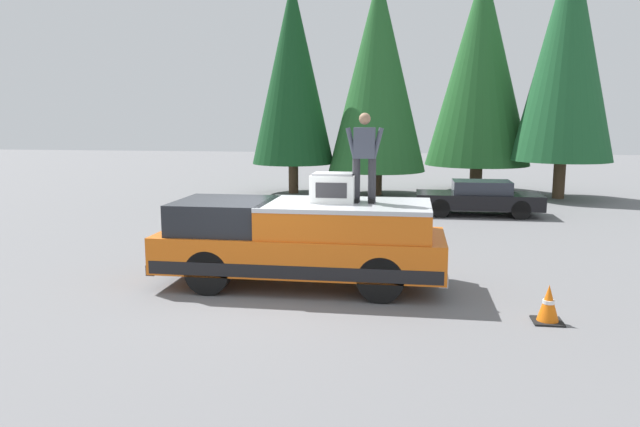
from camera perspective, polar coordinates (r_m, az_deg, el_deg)
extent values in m
plane|color=slate|center=(11.48, -4.80, -7.35)|extent=(90.00, 90.00, 0.00)
cube|color=orange|center=(11.66, -1.83, -3.51)|extent=(2.00, 5.50, 0.70)
cube|color=black|center=(11.71, -1.83, -4.43)|extent=(2.01, 5.39, 0.24)
cube|color=black|center=(11.90, -9.02, -0.17)|extent=(1.84, 1.87, 0.60)
cube|color=orange|center=(11.42, 2.50, -0.66)|extent=(1.92, 3.19, 0.52)
cube|color=#B7BABF|center=(11.37, 2.51, 0.83)|extent=(1.94, 3.19, 0.08)
cube|color=#232326|center=(12.49, -14.09, -4.20)|extent=(1.96, 0.16, 0.20)
cube|color=#B2B5BA|center=(11.56, 11.47, -5.18)|extent=(1.96, 0.16, 0.20)
cylinder|color=black|center=(11.33, -10.61, -5.50)|extent=(0.30, 0.84, 0.84)
cylinder|color=black|center=(12.90, -8.13, -3.63)|extent=(0.30, 0.84, 0.84)
cylinder|color=black|center=(10.73, 5.80, -6.22)|extent=(0.30, 0.84, 0.84)
cylinder|color=black|center=(12.38, 6.20, -4.14)|extent=(0.30, 0.84, 0.84)
cube|color=silver|center=(11.46, 1.28, 2.41)|extent=(0.64, 0.84, 0.52)
cube|color=#2D2D30|center=(11.15, 1.07, 2.22)|extent=(0.01, 0.59, 0.29)
cube|color=#99999E|center=(11.43, 1.28, 3.81)|extent=(0.58, 0.76, 0.04)
cylinder|color=#333338|center=(11.38, 4.98, 3.14)|extent=(0.15, 0.15, 0.84)
cube|color=black|center=(11.39, 4.94, 1.22)|extent=(0.26, 0.11, 0.08)
cylinder|color=#333338|center=(11.41, 3.47, 3.17)|extent=(0.15, 0.15, 0.84)
cube|color=black|center=(11.41, 3.44, 1.25)|extent=(0.26, 0.11, 0.08)
cube|color=#474C5B|center=(11.34, 4.27, 6.73)|extent=(0.24, 0.40, 0.58)
sphere|color=#A37A5B|center=(11.33, 4.29, 9.00)|extent=(0.22, 0.22, 0.22)
cylinder|color=#474C5B|center=(11.30, 5.50, 6.70)|extent=(0.09, 0.23, 0.58)
cylinder|color=#474C5B|center=(11.33, 3.01, 6.74)|extent=(0.09, 0.23, 0.58)
cube|color=black|center=(20.78, 14.83, 1.21)|extent=(1.64, 4.10, 0.50)
cube|color=#282D38|center=(20.74, 15.16, 2.46)|extent=(1.31, 1.89, 0.42)
cylinder|color=black|center=(20.00, 11.41, 0.51)|extent=(0.20, 0.62, 0.62)
cylinder|color=black|center=(21.42, 11.23, 1.08)|extent=(0.20, 0.62, 0.62)
cylinder|color=black|center=(20.28, 18.59, 0.33)|extent=(0.20, 0.62, 0.62)
cylinder|color=black|center=(21.69, 17.95, 0.91)|extent=(0.20, 0.62, 0.62)
cube|color=black|center=(10.42, 20.86, -9.58)|extent=(0.47, 0.47, 0.03)
cone|color=orange|center=(10.34, 20.96, -8.03)|extent=(0.36, 0.36, 0.62)
cylinder|color=white|center=(10.33, 20.97, -7.86)|extent=(0.19, 0.19, 0.06)
cylinder|color=#4C3826|center=(26.08, 21.84, 3.02)|extent=(0.47, 0.47, 1.53)
cone|color=#1E562D|center=(26.09, 22.53, 14.28)|extent=(3.91, 3.91, 8.72)
cylinder|color=#4C3826|center=(27.37, 14.64, 3.28)|extent=(0.54, 0.54, 1.19)
cone|color=#235B28|center=(27.33, 15.06, 13.45)|extent=(4.51, 4.51, 8.51)
cylinder|color=#4C3826|center=(25.44, 5.38, 2.94)|extent=(0.49, 0.49, 1.03)
cone|color=#235B28|center=(25.36, 5.54, 13.24)|extent=(4.04, 4.04, 8.10)
cylinder|color=#4C3826|center=(25.95, -2.55, 3.38)|extent=(0.42, 0.42, 1.29)
cone|color=#14421E|center=(25.89, -2.62, 13.34)|extent=(3.49, 3.49, 7.71)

